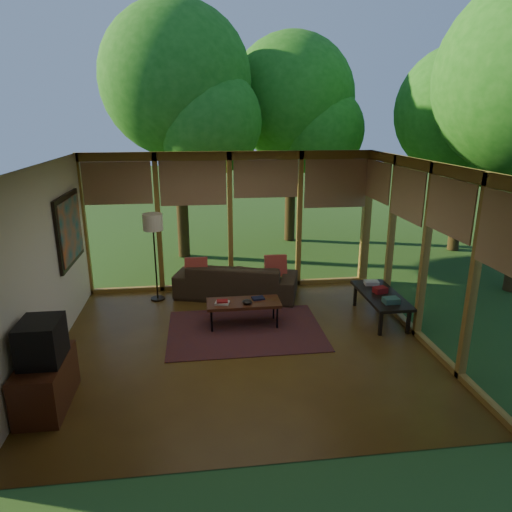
{
  "coord_description": "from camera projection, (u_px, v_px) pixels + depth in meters",
  "views": [
    {
      "loc": [
        -0.61,
        -6.18,
        3.31
      ],
      "look_at": [
        0.28,
        0.7,
        1.19
      ],
      "focal_mm": 32.0,
      "sensor_mm": 36.0,
      "label": 1
    }
  ],
  "objects": [
    {
      "name": "floor",
      "position": [
        244.0,
        345.0,
        6.9
      ],
      "size": [
        5.5,
        5.5,
        0.0
      ],
      "primitive_type": "plane",
      "color": "brown",
      "rests_on": "ground"
    },
    {
      "name": "ceiling",
      "position": [
        242.0,
        164.0,
        6.12
      ],
      "size": [
        5.5,
        5.5,
        0.0
      ],
      "primitive_type": "plane",
      "rotation": [
        3.14,
        0.0,
        0.0
      ],
      "color": "silver",
      "rests_on": "ground"
    },
    {
      "name": "wall_left",
      "position": [
        41.0,
        268.0,
        6.18
      ],
      "size": [
        0.04,
        5.0,
        2.7
      ],
      "primitive_type": "cube",
      "color": "silver",
      "rests_on": "ground"
    },
    {
      "name": "wall_front",
      "position": [
        271.0,
        342.0,
        4.14
      ],
      "size": [
        5.5,
        0.04,
        2.7
      ],
      "primitive_type": "cube",
      "color": "silver",
      "rests_on": "ground"
    },
    {
      "name": "window_wall_back",
      "position": [
        230.0,
        222.0,
        8.88
      ],
      "size": [
        5.5,
        0.12,
        2.7
      ],
      "primitive_type": "cube",
      "color": "olive",
      "rests_on": "ground"
    },
    {
      "name": "window_wall_right",
      "position": [
        425.0,
        253.0,
        6.84
      ],
      "size": [
        0.12,
        5.0,
        2.7
      ],
      "primitive_type": "cube",
      "color": "olive",
      "rests_on": "ground"
    },
    {
      "name": "exterior_lawn",
      "position": [
        454.0,
        219.0,
        15.47
      ],
      "size": [
        40.0,
        40.0,
        0.0
      ],
      "primitive_type": "plane",
      "color": "#2B501E",
      "rests_on": "ground"
    },
    {
      "name": "tree_nw",
      "position": [
        176.0,
        81.0,
        10.22
      ],
      "size": [
        3.4,
        3.4,
        5.8
      ],
      "color": "#3B2B15",
      "rests_on": "ground"
    },
    {
      "name": "tree_ne",
      "position": [
        292.0,
        98.0,
        11.83
      ],
      "size": [
        3.24,
        3.24,
        5.41
      ],
      "color": "#3B2B15",
      "rests_on": "ground"
    },
    {
      "name": "tree_far",
      "position": [
        461.0,
        112.0,
        10.88
      ],
      "size": [
        3.1,
        3.1,
        5.0
      ],
      "color": "#3B2B15",
      "rests_on": "ground"
    },
    {
      "name": "rug",
      "position": [
        245.0,
        330.0,
        7.37
      ],
      "size": [
        2.47,
        1.75,
        0.01
      ],
      "primitive_type": "cube",
      "color": "maroon",
      "rests_on": "floor"
    },
    {
      "name": "sofa",
      "position": [
        236.0,
        280.0,
        8.71
      ],
      "size": [
        2.44,
        1.51,
        0.67
      ],
      "primitive_type": "imported",
      "rotation": [
        0.0,
        0.0,
        2.85
      ],
      "color": "#37291B",
      "rests_on": "floor"
    },
    {
      "name": "pillow_left",
      "position": [
        196.0,
        269.0,
        8.5
      ],
      "size": [
        0.42,
        0.23,
        0.44
      ],
      "primitive_type": "cube",
      "rotation": [
        -0.21,
        0.0,
        0.0
      ],
      "color": "maroon",
      "rests_on": "sofa"
    },
    {
      "name": "pillow_right",
      "position": [
        276.0,
        266.0,
        8.68
      ],
      "size": [
        0.42,
        0.22,
        0.44
      ],
      "primitive_type": "cube",
      "rotation": [
        -0.21,
        0.0,
        0.0
      ],
      "color": "maroon",
      "rests_on": "sofa"
    },
    {
      "name": "ct_book_lower",
      "position": [
        222.0,
        303.0,
        7.34
      ],
      "size": [
        0.26,
        0.22,
        0.03
      ],
      "primitive_type": "cube",
      "rotation": [
        0.0,
        0.0,
        -0.25
      ],
      "color": "beige",
      "rests_on": "coffee_table"
    },
    {
      "name": "ct_book_upper",
      "position": [
        222.0,
        301.0,
        7.33
      ],
      "size": [
        0.18,
        0.14,
        0.03
      ],
      "primitive_type": "cube",
      "rotation": [
        0.0,
        0.0,
        -0.04
      ],
      "color": "maroon",
      "rests_on": "coffee_table"
    },
    {
      "name": "ct_book_side",
      "position": [
        258.0,
        298.0,
        7.54
      ],
      "size": [
        0.22,
        0.18,
        0.03
      ],
      "primitive_type": "cube",
      "rotation": [
        0.0,
        0.0,
        0.19
      ],
      "color": "black",
      "rests_on": "coffee_table"
    },
    {
      "name": "ct_bowl",
      "position": [
        247.0,
        302.0,
        7.34
      ],
      "size": [
        0.16,
        0.16,
        0.07
      ],
      "primitive_type": "ellipsoid",
      "color": "black",
      "rests_on": "coffee_table"
    },
    {
      "name": "media_cabinet",
      "position": [
        46.0,
        383.0,
        5.38
      ],
      "size": [
        0.5,
        1.0,
        0.6
      ],
      "primitive_type": "cube",
      "color": "#4F2515",
      "rests_on": "floor"
    },
    {
      "name": "television",
      "position": [
        41.0,
        341.0,
        5.22
      ],
      "size": [
        0.45,
        0.55,
        0.5
      ],
      "primitive_type": "cube",
      "color": "black",
      "rests_on": "media_cabinet"
    },
    {
      "name": "console_book_a",
      "position": [
        391.0,
        300.0,
        7.29
      ],
      "size": [
        0.25,
        0.19,
        0.09
      ],
      "primitive_type": "cube",
      "rotation": [
        0.0,
        0.0,
        0.03
      ],
      "color": "#365E53",
      "rests_on": "side_console"
    },
    {
      "name": "console_book_b",
      "position": [
        380.0,
        290.0,
        7.72
      ],
      "size": [
        0.25,
        0.2,
        0.1
      ],
      "primitive_type": "cube",
      "rotation": [
        0.0,
        0.0,
        0.23
      ],
      "color": "maroon",
      "rests_on": "side_console"
    },
    {
      "name": "console_book_c",
      "position": [
        371.0,
        283.0,
        8.1
      ],
      "size": [
        0.27,
        0.21,
        0.07
      ],
      "primitive_type": "cube",
      "rotation": [
        0.0,
        0.0,
        -0.14
      ],
      "color": "beige",
      "rests_on": "side_console"
    },
    {
      "name": "floor_lamp",
      "position": [
        153.0,
        227.0,
        8.23
      ],
      "size": [
        0.36,
        0.36,
        1.65
      ],
      "color": "black",
      "rests_on": "floor"
    },
    {
      "name": "coffee_table",
      "position": [
        244.0,
        304.0,
        7.45
      ],
      "size": [
        1.2,
        0.5,
        0.43
      ],
      "color": "#4F2515",
      "rests_on": "floor"
    },
    {
      "name": "side_console",
      "position": [
        381.0,
        296.0,
        7.7
      ],
      "size": [
        0.6,
        1.4,
        0.46
      ],
      "color": "black",
      "rests_on": "floor"
    },
    {
      "name": "wall_painting",
      "position": [
        70.0,
        229.0,
        7.45
      ],
      "size": [
        0.06,
        1.35,
        1.15
      ],
      "color": "black",
      "rests_on": "wall_left"
    }
  ]
}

